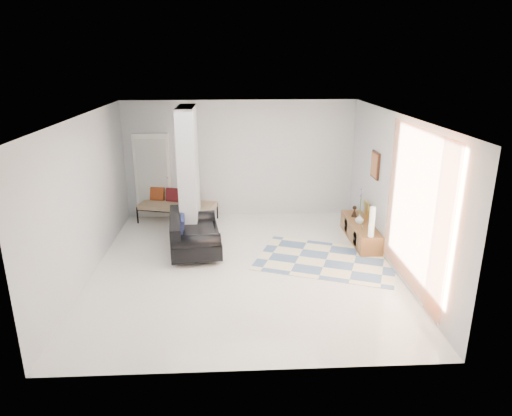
{
  "coord_description": "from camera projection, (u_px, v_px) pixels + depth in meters",
  "views": [
    {
      "loc": [
        -0.18,
        -7.78,
        3.72
      ],
      "look_at": [
        0.26,
        0.6,
        0.95
      ],
      "focal_mm": 32.0,
      "sensor_mm": 36.0,
      "label": 1
    }
  ],
  "objects": [
    {
      "name": "media_console",
      "position": [
        360.0,
        231.0,
        9.71
      ],
      "size": [
        0.45,
        1.76,
        0.8
      ],
      "color": "brown",
      "rests_on": "floor"
    },
    {
      "name": "partition_column",
      "position": [
        189.0,
        174.0,
        9.57
      ],
      "size": [
        0.35,
        1.2,
        2.8
      ],
      "primitive_type": "cube",
      "color": "#ADB3B5",
      "rests_on": "floor"
    },
    {
      "name": "wall_art",
      "position": [
        375.0,
        165.0,
        9.26
      ],
      "size": [
        0.04,
        0.45,
        0.55
      ],
      "primitive_type": "cube",
      "color": "#3A1B0F",
      "rests_on": "wall_right"
    },
    {
      "name": "cylinder_lamp",
      "position": [
        372.0,
        222.0,
        8.83
      ],
      "size": [
        0.11,
        0.11,
        0.6
      ],
      "primitive_type": "cylinder",
      "color": "silver",
      "rests_on": "media_console"
    },
    {
      "name": "area_rug",
      "position": [
        326.0,
        260.0,
        8.82
      ],
      "size": [
        3.02,
        2.52,
        0.01
      ],
      "primitive_type": "cube",
      "rotation": [
        0.0,
        0.0,
        -0.36
      ],
      "color": "beige",
      "rests_on": "floor"
    },
    {
      "name": "curtain",
      "position": [
        415.0,
        210.0,
        7.14
      ],
      "size": [
        0.0,
        2.55,
        2.55
      ],
      "primitive_type": "plane",
      "rotation": [
        1.57,
        0.0,
        1.57
      ],
      "color": "#FF8043",
      "rests_on": "wall_right"
    },
    {
      "name": "loveseat",
      "position": [
        192.0,
        235.0,
        9.1
      ],
      "size": [
        1.13,
        1.73,
        0.76
      ],
      "rotation": [
        0.0,
        0.0,
        0.12
      ],
      "color": "silver",
      "rests_on": "floor"
    },
    {
      "name": "wall_right",
      "position": [
        395.0,
        193.0,
        8.25
      ],
      "size": [
        0.0,
        6.0,
        6.0
      ],
      "primitive_type": "plane",
      "rotation": [
        1.57,
        0.0,
        -1.57
      ],
      "color": "silver",
      "rests_on": "ground"
    },
    {
      "name": "wall_back",
      "position": [
        240.0,
        159.0,
        10.96
      ],
      "size": [
        6.0,
        0.0,
        6.0
      ],
      "primitive_type": "plane",
      "rotation": [
        1.57,
        0.0,
        0.0
      ],
      "color": "silver",
      "rests_on": "ground"
    },
    {
      "name": "ceiling",
      "position": [
        242.0,
        115.0,
        7.67
      ],
      "size": [
        6.0,
        6.0,
        0.0
      ],
      "primitive_type": "plane",
      "rotation": [
        3.14,
        0.0,
        0.0
      ],
      "color": "white",
      "rests_on": "wall_back"
    },
    {
      "name": "wall_left",
      "position": [
        86.0,
        197.0,
        7.98
      ],
      "size": [
        0.0,
        6.0,
        6.0
      ],
      "primitive_type": "plane",
      "rotation": [
        1.57,
        0.0,
        1.57
      ],
      "color": "silver",
      "rests_on": "ground"
    },
    {
      "name": "vase",
      "position": [
        359.0,
        219.0,
        9.59
      ],
      "size": [
        0.19,
        0.19,
        0.19
      ],
      "primitive_type": "imported",
      "rotation": [
        0.0,
        0.0,
        -0.01
      ],
      "color": "silver",
      "rests_on": "media_console"
    },
    {
      "name": "wall_front",
      "position": [
        250.0,
        269.0,
        5.27
      ],
      "size": [
        6.0,
        0.0,
        6.0
      ],
      "primitive_type": "plane",
      "rotation": [
        -1.57,
        0.0,
        0.0
      ],
      "color": "silver",
      "rests_on": "ground"
    },
    {
      "name": "daybed",
      "position": [
        177.0,
        204.0,
        10.84
      ],
      "size": [
        1.91,
        1.19,
        0.77
      ],
      "rotation": [
        0.0,
        0.0,
        -0.27
      ],
      "color": "black",
      "rests_on": "floor"
    },
    {
      "name": "hallway_door",
      "position": [
        153.0,
        176.0,
        10.93
      ],
      "size": [
        0.85,
        0.06,
        2.04
      ],
      "primitive_type": "cube",
      "color": "white",
      "rests_on": "floor"
    },
    {
      "name": "floor",
      "position": [
        244.0,
        266.0,
        8.55
      ],
      "size": [
        6.0,
        6.0,
        0.0
      ],
      "primitive_type": "plane",
      "color": "silver",
      "rests_on": "ground"
    },
    {
      "name": "bronze_figurine",
      "position": [
        354.0,
        211.0,
        9.98
      ],
      "size": [
        0.14,
        0.14,
        0.25
      ],
      "primitive_type": null,
      "rotation": [
        0.0,
        0.0,
        -0.17
      ],
      "color": "black",
      "rests_on": "media_console"
    }
  ]
}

